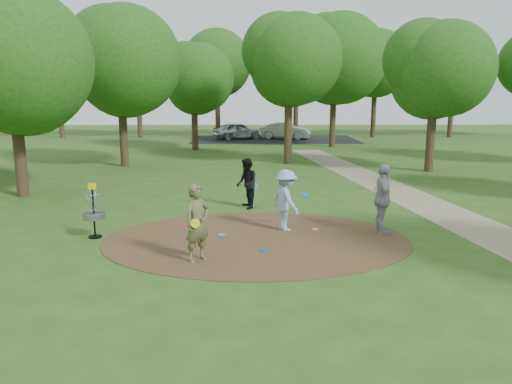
{
  "coord_description": "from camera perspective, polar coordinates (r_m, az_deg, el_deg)",
  "views": [
    {
      "loc": [
        -0.2,
        -13.14,
        3.96
      ],
      "look_at": [
        0.0,
        1.2,
        1.1
      ],
      "focal_mm": 35.0,
      "sensor_mm": 36.0,
      "label": 1
    }
  ],
  "objects": [
    {
      "name": "player_throwing_with_disc",
      "position": [
        14.49,
        3.43,
        -0.94
      ],
      "size": [
        1.25,
        1.34,
        1.8
      ],
      "color": "#90AFD7",
      "rests_on": "ground"
    },
    {
      "name": "disc_ground_blue",
      "position": [
        12.76,
        0.92,
        -6.68
      ],
      "size": [
        0.22,
        0.22,
        0.02
      ],
      "primitive_type": "cylinder",
      "color": "#0D37DD",
      "rests_on": "dirt_clearing"
    },
    {
      "name": "disc_golf_basket",
      "position": [
        14.45,
        -18.1,
        -1.62
      ],
      "size": [
        0.63,
        0.63,
        1.54
      ],
      "color": "black",
      "rests_on": "ground"
    },
    {
      "name": "tree_ring",
      "position": [
        22.96,
        1.7,
        14.3
      ],
      "size": [
        37.0,
        45.75,
        9.44
      ],
      "color": "#332316",
      "rests_on": "ground"
    },
    {
      "name": "disc_ground_orange",
      "position": [
        14.76,
        6.76,
        -4.25
      ],
      "size": [
        0.22,
        0.22,
        0.02
      ],
      "primitive_type": "cylinder",
      "color": "orange",
      "rests_on": "dirt_clearing"
    },
    {
      "name": "car_right",
      "position": [
        43.52,
        3.35,
        6.99
      ],
      "size": [
        4.59,
        2.57,
        1.43
      ],
      "primitive_type": "imported",
      "rotation": [
        0.0,
        0.0,
        1.31
      ],
      "color": "#9B9CA3",
      "rests_on": "ground"
    },
    {
      "name": "car_left",
      "position": [
        43.5,
        -2.06,
        7.02
      ],
      "size": [
        4.62,
        3.07,
        1.46
      ],
      "primitive_type": "imported",
      "rotation": [
        0.0,
        0.0,
        1.91
      ],
      "color": "#B6BBBF",
      "rests_on": "ground"
    },
    {
      "name": "player_walking_with_disc",
      "position": [
        17.26,
        -1.06,
        0.98
      ],
      "size": [
        0.86,
        0.99,
        1.75
      ],
      "color": "black",
      "rests_on": "ground"
    },
    {
      "name": "parking_lot",
      "position": [
        43.38,
        2.13,
        6.04
      ],
      "size": [
        14.0,
        8.0,
        0.01
      ],
      "primitive_type": "cube",
      "color": "black",
      "rests_on": "ground"
    },
    {
      "name": "disc_ground_red",
      "position": [
        15.28,
        -8.12,
        -3.75
      ],
      "size": [
        0.22,
        0.22,
        0.02
      ],
      "primitive_type": "cylinder",
      "color": "#D71549",
      "rests_on": "dirt_clearing"
    },
    {
      "name": "disc_ground_cyan",
      "position": [
        14.13,
        -3.97,
        -4.9
      ],
      "size": [
        0.22,
        0.22,
        0.02
      ],
      "primitive_type": "cylinder",
      "color": "#1B9DDC",
      "rests_on": "dirt_clearing"
    },
    {
      "name": "player_observer_with_disc",
      "position": [
        11.88,
        -6.74,
        -3.54
      ],
      "size": [
        0.8,
        0.8,
        1.88
      ],
      "color": "brown",
      "rests_on": "ground"
    },
    {
      "name": "dirt_clearing",
      "position": [
        13.73,
        0.07,
        -5.45
      ],
      "size": [
        8.4,
        8.4,
        0.02
      ],
      "primitive_type": "cylinder",
      "color": "#47301C",
      "rests_on": "ground"
    },
    {
      "name": "footpath",
      "position": [
        17.03,
        22.43,
        -3.03
      ],
      "size": [
        7.55,
        39.89,
        0.01
      ],
      "primitive_type": "cube",
      "rotation": [
        0.0,
        0.0,
        0.14
      ],
      "color": "#8C7A5B",
      "rests_on": "ground"
    },
    {
      "name": "player_waiting_with_disc",
      "position": [
        14.53,
        14.3,
        -0.79
      ],
      "size": [
        0.53,
        1.19,
        2.02
      ],
      "color": "#9A9A9C",
      "rests_on": "ground"
    },
    {
      "name": "ground",
      "position": [
        13.73,
        0.07,
        -5.49
      ],
      "size": [
        100.0,
        100.0,
        0.0
      ],
      "primitive_type": "plane",
      "color": "#2D5119",
      "rests_on": "ground"
    }
  ]
}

